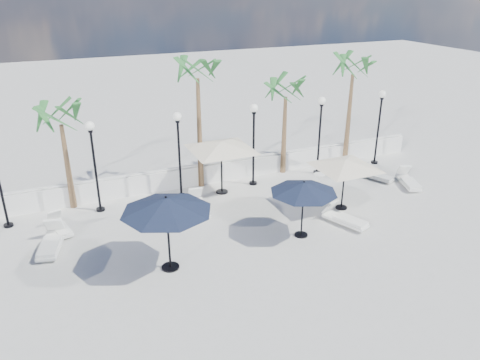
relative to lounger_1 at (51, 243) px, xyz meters
name	(u,v)px	position (x,y,z in m)	size (l,w,h in m)	color
ground	(238,274)	(5.52, -4.06, -0.26)	(100.00, 100.00, 0.00)	#AEADA8
balustrade	(175,179)	(5.52, 3.44, 0.21)	(26.00, 0.30, 1.01)	silver
lamppost_2	(93,154)	(2.02, 2.44, 2.24)	(0.36, 0.36, 3.84)	black
lamppost_3	(179,143)	(5.52, 2.44, 2.24)	(0.36, 0.36, 3.84)	black
lamppost_4	(254,133)	(9.02, 2.44, 2.24)	(0.36, 0.36, 3.84)	black
lamppost_5	(320,125)	(12.52, 2.44, 2.24)	(0.36, 0.36, 3.84)	black
lamppost_6	(380,117)	(16.02, 2.44, 2.24)	(0.36, 0.36, 3.84)	black
palm_1	(61,121)	(1.02, 3.24, 3.50)	(2.60, 2.60, 4.70)	brown
palm_2	(197,76)	(6.72, 3.24, 4.86)	(2.60, 2.60, 6.10)	brown
palm_3	(286,94)	(11.02, 3.24, 3.69)	(2.60, 2.60, 4.90)	brown
palm_4	(353,72)	(14.72, 3.24, 4.47)	(2.60, 2.60, 5.70)	brown
lounger_1	(51,243)	(0.00, 0.00, 0.00)	(1.12, 2.13, 0.76)	white
lounger_3	(60,227)	(0.36, 1.20, -0.05)	(0.89, 1.72, 0.61)	white
lounger_4	(199,206)	(5.79, 0.77, -0.02)	(0.82, 1.97, 0.72)	white
lounger_5	(345,219)	(10.72, -2.55, -0.02)	(1.25, 1.96, 0.70)	white
lounger_6	(409,181)	(15.63, -0.56, -0.02)	(1.20, 1.95, 0.70)	white
lounger_7	(376,175)	(14.72, 0.63, -0.05)	(1.15, 1.69, 0.61)	white
side_table_2	(319,178)	(11.84, 1.18, 0.06)	(0.54, 0.54, 0.53)	white
parasol_navy_mid	(166,205)	(3.58, -2.84, 2.08)	(2.96, 2.96, 2.65)	black
parasol_navy_right	(304,188)	(8.68, -2.66, 1.71)	(2.50, 2.50, 2.24)	black
parasol_cream_sq_a	(221,142)	(7.34, 2.14, 2.15)	(5.30, 5.30, 2.60)	black
parasol_cream_sq_b	(346,160)	(11.40, -1.32, 1.90)	(4.67, 4.67, 2.34)	black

